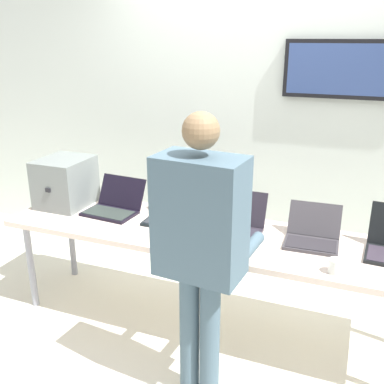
% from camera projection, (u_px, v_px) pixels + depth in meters
% --- Properties ---
extents(ground, '(8.00, 8.00, 0.04)m').
position_uv_depth(ground, '(205.00, 326.00, 3.20)').
color(ground, silver).
extents(back_wall, '(8.00, 0.11, 2.53)m').
position_uv_depth(back_wall, '(254.00, 120.00, 3.75)').
color(back_wall, silver).
rests_on(back_wall, ground).
extents(workbench, '(2.78, 0.70, 0.72)m').
position_uv_depth(workbench, '(206.00, 238.00, 2.97)').
color(workbench, beige).
rests_on(workbench, ground).
extents(equipment_box, '(0.35, 0.41, 0.36)m').
position_uv_depth(equipment_box, '(65.00, 182.00, 3.37)').
color(equipment_box, slate).
rests_on(equipment_box, workbench).
extents(laptop_station_0, '(0.40, 0.37, 0.23)m').
position_uv_depth(laptop_station_0, '(114.00, 205.00, 3.27)').
color(laptop_station_0, black).
rests_on(laptop_station_0, workbench).
extents(laptop_station_1, '(0.35, 0.33, 0.21)m').
position_uv_depth(laptop_station_1, '(173.00, 214.00, 3.11)').
color(laptop_station_1, black).
rests_on(laptop_station_1, workbench).
extents(laptop_station_2, '(0.32, 0.33, 0.24)m').
position_uv_depth(laptop_station_2, '(238.00, 223.00, 2.94)').
color(laptop_station_2, '#27222B').
rests_on(laptop_station_2, workbench).
extents(laptop_station_3, '(0.34, 0.35, 0.21)m').
position_uv_depth(laptop_station_3, '(312.00, 235.00, 2.79)').
color(laptop_station_3, '#39363B').
rests_on(laptop_station_3, workbench).
extents(person, '(0.47, 0.62, 1.63)m').
position_uv_depth(person, '(201.00, 238.00, 2.25)').
color(person, '#47606F').
rests_on(person, ground).
extents(coffee_mug, '(0.08, 0.08, 0.08)m').
position_uv_depth(coffee_mug, '(336.00, 266.00, 2.43)').
color(coffee_mug, white).
rests_on(coffee_mug, workbench).
extents(paper_sheet, '(0.23, 0.31, 0.00)m').
position_uv_depth(paper_sheet, '(193.00, 241.00, 2.81)').
color(paper_sheet, white).
rests_on(paper_sheet, workbench).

